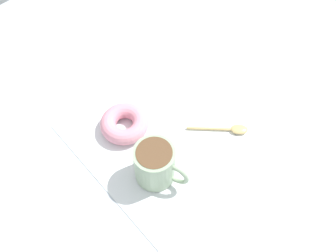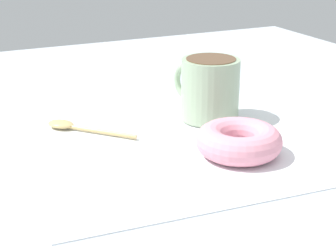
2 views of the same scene
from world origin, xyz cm
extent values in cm
cube|color=#B2BCC6|center=(0.00, 0.00, -1.00)|extent=(120.00, 120.00, 2.00)
cube|color=white|center=(2.87, 0.82, 0.15)|extent=(37.00, 37.00, 0.30)
cylinder|color=#9EB793|center=(11.50, 6.02, 4.41)|extent=(7.77, 7.77, 8.22)
cylinder|color=brown|center=(11.50, 6.02, 8.32)|extent=(6.57, 6.57, 0.60)
torus|color=#9EB793|center=(10.30, 10.19, 4.41)|extent=(2.38, 5.54, 5.51)
torus|color=pink|center=(8.62, -6.10, 1.94)|extent=(9.96, 9.96, 3.28)
ellipsoid|color=#D8B772|center=(-7.74, 11.11, 0.75)|extent=(4.20, 4.28, 0.90)
cylinder|color=#D8B772|center=(-3.73, 6.75, 0.58)|extent=(7.09, 7.65, 0.56)
camera|label=1|loc=(32.72, 30.73, 65.60)|focal=40.00mm
camera|label=2|loc=(-23.86, -56.71, 26.16)|focal=60.00mm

